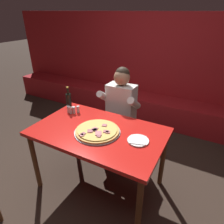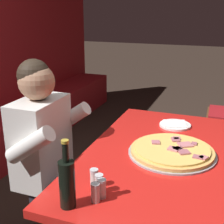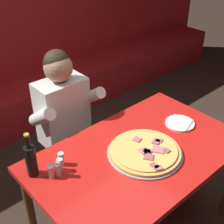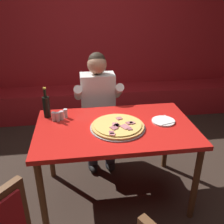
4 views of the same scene
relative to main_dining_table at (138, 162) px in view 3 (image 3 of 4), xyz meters
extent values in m
cube|color=#A3191E|center=(0.00, 1.86, -0.47)|extent=(6.46, 0.48, 0.46)
cylinder|color=brown|center=(-0.64, 0.37, -0.33)|extent=(0.06, 0.06, 0.74)
cylinder|color=brown|center=(0.64, 0.37, -0.33)|extent=(0.06, 0.06, 0.74)
cube|color=red|center=(0.00, 0.00, 0.06)|extent=(1.39, 0.86, 0.04)
cylinder|color=#9E9EA3|center=(0.01, -0.04, 0.09)|extent=(0.48, 0.48, 0.01)
cylinder|color=#DBA856|center=(0.01, -0.04, 0.10)|extent=(0.46, 0.46, 0.02)
cylinder|color=#E5BC5B|center=(0.01, -0.04, 0.12)|extent=(0.41, 0.41, 0.01)
cube|color=#C6757A|center=(-0.06, -0.21, 0.13)|extent=(0.05, 0.05, 0.01)
cube|color=#B76670|center=(0.01, -0.07, 0.13)|extent=(0.05, 0.06, 0.01)
cube|color=#C6757A|center=(0.00, -0.07, 0.13)|extent=(0.06, 0.06, 0.01)
cube|color=#C6757A|center=(0.07, -0.10, 0.13)|extent=(0.09, 0.10, 0.01)
cube|color=#A85B66|center=(-0.03, -0.11, 0.13)|extent=(0.07, 0.08, 0.01)
cube|color=#C6757A|center=(-0.01, -0.05, 0.13)|extent=(0.06, 0.07, 0.01)
cube|color=#A85B66|center=(0.12, -0.04, 0.13)|extent=(0.07, 0.06, 0.01)
cube|color=#A85B66|center=(-0.06, -0.18, 0.13)|extent=(0.04, 0.06, 0.01)
cube|color=#A85B66|center=(0.10, -0.15, 0.13)|extent=(0.04, 0.03, 0.01)
cube|color=#C6757A|center=(0.14, -0.04, 0.13)|extent=(0.05, 0.05, 0.01)
cube|color=#B76670|center=(0.04, 0.06, 0.13)|extent=(0.06, 0.06, 0.01)
cylinder|color=white|center=(0.44, 0.02, 0.09)|extent=(0.21, 0.21, 0.01)
cube|color=white|center=(0.44, 0.02, 0.10)|extent=(0.19, 0.19, 0.01)
cylinder|color=black|center=(-0.61, 0.27, 0.18)|extent=(0.07, 0.07, 0.20)
cylinder|color=black|center=(-0.61, 0.27, 0.32)|extent=(0.03, 0.03, 0.08)
cylinder|color=#B29933|center=(-0.61, 0.27, 0.37)|extent=(0.03, 0.03, 0.01)
cylinder|color=silver|center=(-0.47, 0.19, 0.12)|extent=(0.04, 0.04, 0.07)
cylinder|color=silver|center=(-0.47, 0.19, 0.11)|extent=(0.03, 0.03, 0.04)
cylinder|color=silver|center=(-0.47, 0.19, 0.16)|extent=(0.04, 0.04, 0.01)
cylinder|color=silver|center=(-0.44, 0.23, 0.12)|extent=(0.04, 0.04, 0.07)
cylinder|color=#28231E|center=(-0.44, 0.23, 0.11)|extent=(0.03, 0.03, 0.04)
cylinder|color=silver|center=(-0.44, 0.23, 0.16)|extent=(0.04, 0.04, 0.01)
cylinder|color=silver|center=(-0.54, 0.18, 0.12)|extent=(0.04, 0.04, 0.07)
cylinder|color=#516B33|center=(-0.54, 0.18, 0.11)|extent=(0.03, 0.03, 0.04)
cylinder|color=silver|center=(-0.54, 0.18, 0.16)|extent=(0.04, 0.04, 0.01)
cylinder|color=silver|center=(-0.50, 0.17, 0.12)|extent=(0.04, 0.04, 0.07)
cylinder|color=#B23323|center=(-0.50, 0.17, 0.11)|extent=(0.03, 0.03, 0.04)
cylinder|color=silver|center=(-0.50, 0.17, 0.16)|extent=(0.04, 0.04, 0.01)
ellipsoid|color=black|center=(-0.19, 0.43, -0.65)|extent=(0.11, 0.24, 0.09)
ellipsoid|color=black|center=(0.01, 0.43, -0.65)|extent=(0.11, 0.24, 0.09)
cylinder|color=#282833|center=(-0.19, 0.43, -0.47)|extent=(0.11, 0.11, 0.43)
cylinder|color=#282833|center=(0.01, 0.43, -0.47)|extent=(0.11, 0.11, 0.43)
cube|color=#282833|center=(-0.09, 0.53, -0.19)|extent=(0.34, 0.40, 0.12)
cube|color=silver|center=(-0.09, 0.73, 0.08)|extent=(0.38, 0.22, 0.52)
cylinder|color=silver|center=(-0.31, 0.65, 0.16)|extent=(0.09, 0.30, 0.25)
cylinder|color=silver|center=(0.13, 0.65, 0.16)|extent=(0.09, 0.30, 0.25)
sphere|color=tan|center=(-0.09, 0.73, 0.45)|extent=(0.21, 0.21, 0.21)
sphere|color=#2D2319|center=(-0.09, 0.75, 0.48)|extent=(0.19, 0.19, 0.19)
camera|label=1|loc=(0.99, -1.50, 1.21)|focal=32.00mm
camera|label=2|loc=(-1.55, -0.28, 0.85)|focal=50.00mm
camera|label=3|loc=(-1.16, -1.04, 1.38)|focal=50.00mm
camera|label=4|loc=(-0.30, -1.91, 1.13)|focal=40.00mm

